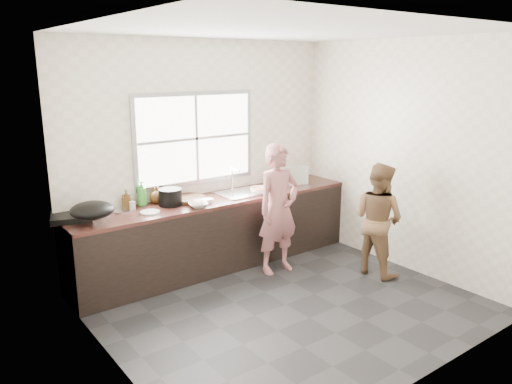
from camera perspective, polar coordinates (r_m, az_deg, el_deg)
floor at (r=5.28m, az=3.45°, el=-12.74°), size 3.60×3.20×0.01m
ceiling at (r=4.72m, az=3.96°, el=18.04°), size 3.60×3.20×0.01m
wall_back at (r=6.11m, az=-6.15°, el=4.36°), size 3.60×0.01×2.70m
wall_left at (r=3.93m, az=-16.78°, el=-1.74°), size 0.01×3.20×2.70m
wall_right at (r=6.13m, az=16.67°, el=3.88°), size 0.01×3.20×2.70m
wall_front at (r=3.79m, az=19.64°, el=-2.56°), size 3.60×0.01×2.70m
cabinet at (r=6.08m, az=-4.39°, el=-4.80°), size 3.60×0.62×0.82m
countertop at (r=5.95m, az=-4.47°, el=-0.89°), size 3.60×0.64×0.04m
sink at (r=6.14m, az=-1.72°, el=-0.15°), size 0.55×0.45×0.02m
faucet at (r=6.26m, az=-2.78°, el=1.50°), size 0.02×0.02×0.30m
window_frame at (r=6.01m, az=-6.95°, el=6.11°), size 1.60×0.05×1.10m
window_glazing at (r=5.99m, az=-6.83°, el=6.09°), size 1.50×0.01×1.00m
woman at (r=5.84m, az=2.57°, el=-2.44°), size 0.53×0.36×1.43m
person_side at (r=5.97m, az=13.75°, el=-3.01°), size 0.55×0.68×1.32m
cutting_board at (r=5.87m, az=-7.95°, el=-0.77°), size 0.47×0.47×0.04m
cleaver at (r=5.73m, az=-6.02°, el=-0.87°), size 0.22×0.13×0.01m
bowl_mince at (r=5.58m, az=-6.62°, el=-1.48°), size 0.27×0.27×0.05m
bowl_crabs at (r=6.15m, az=0.43°, el=0.13°), size 0.20×0.20×0.06m
bowl_held at (r=6.10m, az=1.12°, el=-0.03°), size 0.20×0.20×0.05m
black_pot at (r=5.69m, az=-9.77°, el=-0.58°), size 0.26×0.26×0.19m
plate_food at (r=5.46m, az=-12.02°, el=-2.27°), size 0.23×0.23×0.02m
bottle_green at (r=5.72m, az=-12.92°, el=-0.15°), size 0.14×0.14×0.28m
bottle_brown_tall at (r=5.67m, az=-14.59°, el=-0.89°), size 0.11×0.11×0.19m
bottle_brown_short at (r=5.81m, az=-11.30°, el=-0.35°), size 0.19×0.19×0.19m
glass_jar at (r=5.60m, az=-13.93°, el=-1.53°), size 0.07×0.07×0.09m
burner at (r=5.46m, az=-20.36°, el=-2.64°), size 0.49×0.49×0.06m
wok at (r=5.20m, az=-18.21°, el=-1.97°), size 0.52×0.52×0.16m
dish_rack at (r=6.52m, az=4.04°, el=1.89°), size 0.40×0.30×0.28m
pot_lid_left at (r=5.47m, az=-17.57°, el=-2.61°), size 0.29×0.29×0.01m
pot_lid_right at (r=5.62m, az=-15.00°, el=-1.99°), size 0.30×0.30×0.01m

